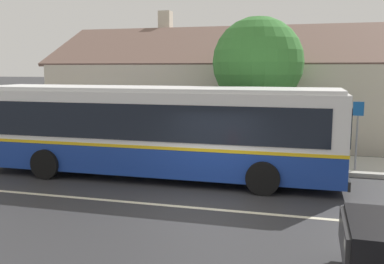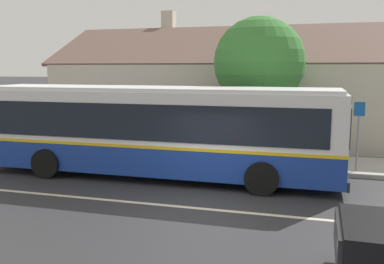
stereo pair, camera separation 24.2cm
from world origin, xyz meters
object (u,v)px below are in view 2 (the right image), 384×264
(bench_down_street, at_px, (77,142))
(street_tree_primary, at_px, (259,63))
(transit_bus, at_px, (154,129))
(bench_by_building, at_px, (12,136))
(bus_stop_sign, at_px, (358,128))

(bench_down_street, bearing_deg, street_tree_primary, 11.40)
(transit_bus, height_order, bench_by_building, transit_bus)
(transit_bus, distance_m, bench_down_street, 5.29)
(bench_by_building, distance_m, bench_down_street, 3.73)
(street_tree_primary, distance_m, bus_stop_sign, 4.74)
(transit_bus, bearing_deg, bench_by_building, 159.49)
(bench_by_building, height_order, street_tree_primary, street_tree_primary)
(street_tree_primary, bearing_deg, bus_stop_sign, -28.24)
(bench_by_building, relative_size, street_tree_primary, 0.33)
(transit_bus, relative_size, street_tree_primary, 2.17)
(street_tree_primary, bearing_deg, bench_by_building, -174.86)
(bench_down_street, relative_size, bus_stop_sign, 0.64)
(transit_bus, xyz_separation_m, bench_down_street, (-4.50, 2.56, -1.09))
(bus_stop_sign, bearing_deg, bench_down_street, 177.61)
(bench_by_building, xyz_separation_m, street_tree_primary, (11.18, 1.01, 3.30))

